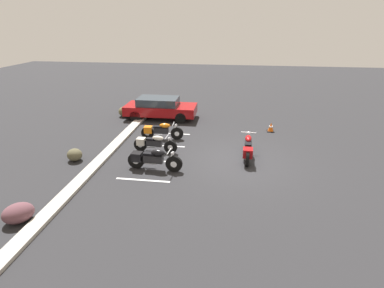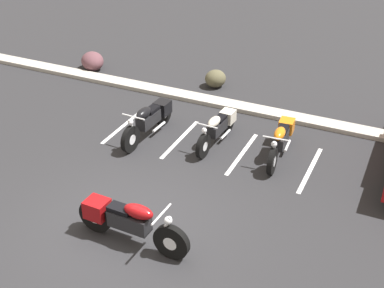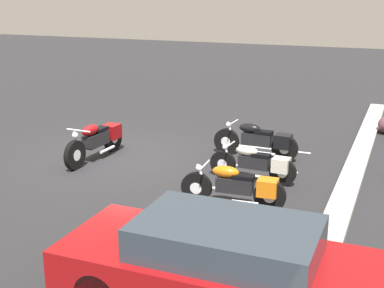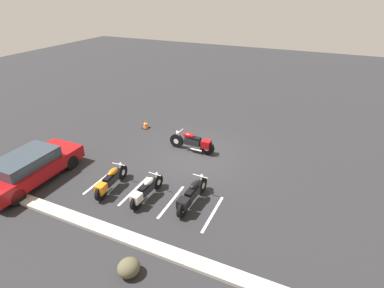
{
  "view_description": "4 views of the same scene",
  "coord_description": "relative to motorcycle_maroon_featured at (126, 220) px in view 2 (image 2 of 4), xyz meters",
  "views": [
    {
      "loc": [
        -11.9,
        0.39,
        5.62
      ],
      "look_at": [
        0.2,
        2.09,
        0.56
      ],
      "focal_mm": 28.0,
      "sensor_mm": 36.0,
      "label": 1
    },
    {
      "loc": [
        4.74,
        -7.03,
        6.88
      ],
      "look_at": [
        0.28,
        2.52,
        0.66
      ],
      "focal_mm": 50.0,
      "sensor_mm": 36.0,
      "label": 2
    },
    {
      "loc": [
        11.53,
        6.93,
        4.23
      ],
      "look_at": [
        0.06,
        2.21,
        0.62
      ],
      "focal_mm": 50.0,
      "sensor_mm": 36.0,
      "label": 3
    },
    {
      "loc": [
        -5.06,
        11.6,
        7.3
      ],
      "look_at": [
        -0.2,
        0.85,
        1.08
      ],
      "focal_mm": 28.0,
      "sensor_mm": 36.0,
      "label": 4
    }
  ],
  "objects": [
    {
      "name": "stall_line_1",
      "position": [
        -0.83,
        3.97,
        -0.5
      ],
      "size": [
        0.1,
        2.1,
        0.0
      ],
      "primitive_type": "cube",
      "color": "white",
      "rests_on": "ground"
    },
    {
      "name": "parked_bike_1",
      "position": [
        0.11,
        4.26,
        -0.08
      ],
      "size": [
        0.58,
        2.05,
        0.81
      ],
      "rotation": [
        0.0,
        0.0,
        -1.63
      ],
      "color": "black",
      "rests_on": "ground"
    },
    {
      "name": "concrete_curb",
      "position": [
        -0.25,
        6.26,
        -0.45
      ],
      "size": [
        18.0,
        0.5,
        0.12
      ],
      "primitive_type": "cube",
      "color": "#A8A399",
      "rests_on": "ground"
    },
    {
      "name": "ground",
      "position": [
        -0.25,
        0.35,
        -0.51
      ],
      "size": [
        60.0,
        60.0,
        0.0
      ],
      "primitive_type": "plane",
      "color": "#262628"
    },
    {
      "name": "motorcycle_maroon_featured",
      "position": [
        0.0,
        0.0,
        0.0
      ],
      "size": [
        2.42,
        0.68,
        0.95
      ],
      "rotation": [
        0.0,
        0.0,
        -0.04
      ],
      "color": "black",
      "rests_on": "ground"
    },
    {
      "name": "stall_line_0",
      "position": [
        -2.53,
        3.97,
        -0.5
      ],
      "size": [
        0.1,
        2.1,
        0.0
      ],
      "primitive_type": "cube",
      "color": "white",
      "rests_on": "ground"
    },
    {
      "name": "parked_bike_2",
      "position": [
        1.72,
        4.33,
        -0.05
      ],
      "size": [
        0.6,
        2.15,
        0.85
      ],
      "rotation": [
        0.0,
        0.0,
        -1.5
      ],
      "color": "black",
      "rests_on": "ground"
    },
    {
      "name": "parked_bike_0",
      "position": [
        -1.62,
        3.84,
        -0.03
      ],
      "size": [
        0.64,
        2.27,
        0.89
      ],
      "rotation": [
        0.0,
        0.0,
        -1.62
      ],
      "color": "black",
      "rests_on": "ground"
    },
    {
      "name": "stall_line_3",
      "position": [
        2.57,
        3.97,
        -0.5
      ],
      "size": [
        0.1,
        2.1,
        0.0
      ],
      "primitive_type": "cube",
      "color": "white",
      "rests_on": "ground"
    },
    {
      "name": "landscape_rock_0",
      "position": [
        -5.49,
        6.92,
        -0.21
      ],
      "size": [
        1.14,
        1.14,
        0.59
      ],
      "primitive_type": "ellipsoid",
      "rotation": [
        0.0,
        0.0,
        2.33
      ],
      "color": "brown",
      "rests_on": "ground"
    },
    {
      "name": "landscape_rock_1",
      "position": [
        -1.27,
        7.37,
        -0.24
      ],
      "size": [
        0.86,
        0.88,
        0.54
      ],
      "primitive_type": "ellipsoid",
      "rotation": [
        0.0,
        0.0,
        2.59
      ],
      "color": "brown",
      "rests_on": "ground"
    },
    {
      "name": "stall_line_2",
      "position": [
        0.87,
        3.97,
        -0.5
      ],
      "size": [
        0.1,
        2.1,
        0.0
      ],
      "primitive_type": "cube",
      "color": "white",
      "rests_on": "ground"
    }
  ]
}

